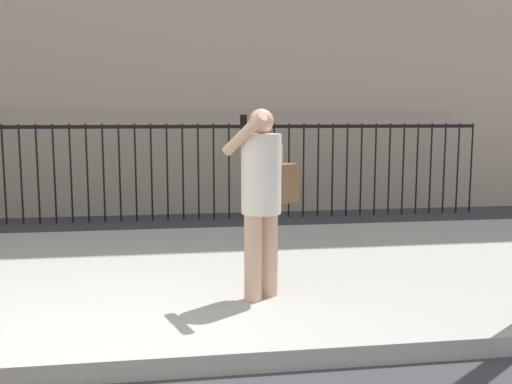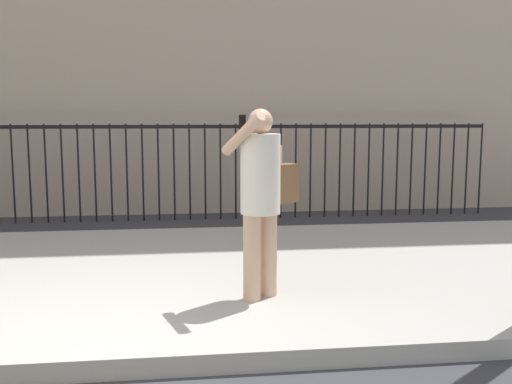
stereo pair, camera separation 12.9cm
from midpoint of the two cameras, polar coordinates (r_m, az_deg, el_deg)
sidewalk at (r=6.09m, az=-15.49°, el=-8.37°), size 28.00×4.40×0.15m
iron_fence at (r=9.57m, az=-13.05°, el=3.16°), size 12.03×0.04×1.60m
pedestrian_on_phone at (r=4.88m, az=-0.01°, el=0.23°), size 0.71×0.64×1.63m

